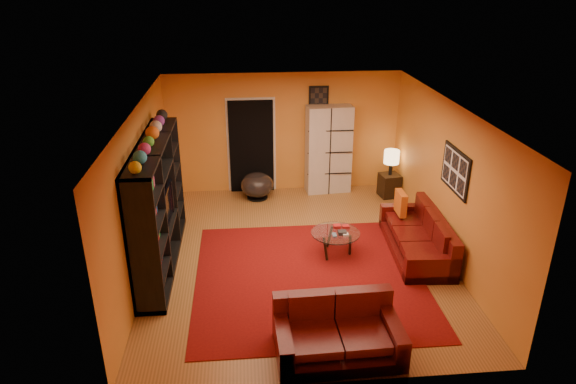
{
  "coord_description": "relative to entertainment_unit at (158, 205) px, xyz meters",
  "views": [
    {
      "loc": [
        -0.87,
        -7.65,
        4.51
      ],
      "look_at": [
        -0.16,
        0.1,
        1.16
      ],
      "focal_mm": 32.0,
      "sensor_mm": 36.0,
      "label": 1
    }
  ],
  "objects": [
    {
      "name": "sofa",
      "position": [
        4.41,
        -0.06,
        -0.76
      ],
      "size": [
        0.98,
        2.14,
        0.85
      ],
      "rotation": [
        0.0,
        0.0,
        -0.06
      ],
      "color": "#460909",
      "rests_on": "rug"
    },
    {
      "name": "tv",
      "position": [
        0.05,
        0.02,
        -0.04
      ],
      "size": [
        0.99,
        0.13,
        0.57
      ],
      "primitive_type": "imported",
      "rotation": [
        0.0,
        0.0,
        1.57
      ],
      "color": "black",
      "rests_on": "entertainment_unit"
    },
    {
      "name": "wall_back",
      "position": [
        2.27,
        3.0,
        0.25
      ],
      "size": [
        6.0,
        0.0,
        6.0
      ],
      "primitive_type": "plane",
      "rotation": [
        1.57,
        0.0,
        0.0
      ],
      "color": "orange",
      "rests_on": "floor"
    },
    {
      "name": "loveseat",
      "position": [
        2.51,
        -2.41,
        -0.77
      ],
      "size": [
        1.61,
        1.0,
        0.85
      ],
      "rotation": [
        0.0,
        0.0,
        1.6
      ],
      "color": "#460909",
      "rests_on": "rug"
    },
    {
      "name": "wall_art_right",
      "position": [
        4.75,
        -0.3,
        0.55
      ],
      "size": [
        0.03,
        1.0,
        0.7
      ],
      "primitive_type": "cube",
      "color": "black",
      "rests_on": "wall_right"
    },
    {
      "name": "side_table",
      "position": [
        4.53,
        2.37,
        -0.8
      ],
      "size": [
        0.46,
        0.46,
        0.5
      ],
      "primitive_type": "cube",
      "rotation": [
        0.0,
        0.0,
        0.16
      ],
      "color": "black",
      "rests_on": "floor"
    },
    {
      "name": "storage_cabinet",
      "position": [
        3.24,
        2.8,
        -0.09
      ],
      "size": [
        1.0,
        0.51,
        1.92
      ],
      "primitive_type": "cube",
      "rotation": [
        0.0,
        0.0,
        0.09
      ],
      "color": "beige",
      "rests_on": "floor"
    },
    {
      "name": "wall_front",
      "position": [
        2.27,
        -3.0,
        0.25
      ],
      "size": [
        6.0,
        0.0,
        6.0
      ],
      "primitive_type": "plane",
      "rotation": [
        -1.57,
        0.0,
        0.0
      ],
      "color": "orange",
      "rests_on": "floor"
    },
    {
      "name": "wall_left",
      "position": [
        -0.23,
        0.0,
        0.25
      ],
      "size": [
        0.0,
        6.0,
        6.0
      ],
      "primitive_type": "plane",
      "rotation": [
        1.57,
        0.0,
        1.57
      ],
      "color": "orange",
      "rests_on": "floor"
    },
    {
      "name": "ceiling",
      "position": [
        2.27,
        0.0,
        1.55
      ],
      "size": [
        6.0,
        6.0,
        0.0
      ],
      "primitive_type": "plane",
      "rotation": [
        3.14,
        0.0,
        0.0
      ],
      "color": "white",
      "rests_on": "wall_back"
    },
    {
      "name": "coffee_table",
      "position": [
        2.92,
        -0.01,
        -0.67
      ],
      "size": [
        0.83,
        0.83,
        0.42
      ],
      "rotation": [
        0.0,
        0.0,
        -0.32
      ],
      "color": "silver",
      "rests_on": "floor"
    },
    {
      "name": "throw_pillow",
      "position": [
        4.22,
        0.63,
        -0.42
      ],
      "size": [
        0.12,
        0.42,
        0.42
      ],
      "primitive_type": "cube",
      "color": "#D26017",
      "rests_on": "sofa"
    },
    {
      "name": "bowl_chair",
      "position": [
        1.67,
        2.5,
        -0.74
      ],
      "size": [
        0.7,
        0.7,
        0.57
      ],
      "color": "black",
      "rests_on": "floor"
    },
    {
      "name": "rug",
      "position": [
        2.38,
        -0.7,
        -1.04
      ],
      "size": [
        3.6,
        3.6,
        0.01
      ],
      "primitive_type": "cube",
      "color": "#5B0A0B",
      "rests_on": "floor"
    },
    {
      "name": "wall_right",
      "position": [
        4.78,
        0.0,
        0.25
      ],
      "size": [
        0.0,
        6.0,
        6.0
      ],
      "primitive_type": "plane",
      "rotation": [
        1.57,
        0.0,
        -1.57
      ],
      "color": "orange",
      "rests_on": "floor"
    },
    {
      "name": "entertainment_unit",
      "position": [
        0.0,
        0.0,
        0.0
      ],
      "size": [
        0.45,
        3.0,
        2.1
      ],
      "primitive_type": "cube",
      "color": "black",
      "rests_on": "floor"
    },
    {
      "name": "wall_art_back",
      "position": [
        3.02,
        2.98,
        1.0
      ],
      "size": [
        0.42,
        0.03,
        0.52
      ],
      "primitive_type": "cube",
      "color": "black",
      "rests_on": "wall_back"
    },
    {
      "name": "floor",
      "position": [
        2.27,
        0.0,
        -1.05
      ],
      "size": [
        6.0,
        6.0,
        0.0
      ],
      "primitive_type": "plane",
      "color": "brown",
      "rests_on": "ground"
    },
    {
      "name": "table_lamp",
      "position": [
        4.53,
        2.37,
        -0.16
      ],
      "size": [
        0.33,
        0.33,
        0.54
      ],
      "color": "black",
      "rests_on": "side_table"
    },
    {
      "name": "doorway",
      "position": [
        1.57,
        2.96,
        -0.03
      ],
      "size": [
        0.95,
        0.1,
        2.04
      ],
      "primitive_type": "cube",
      "color": "black",
      "rests_on": "floor"
    }
  ]
}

